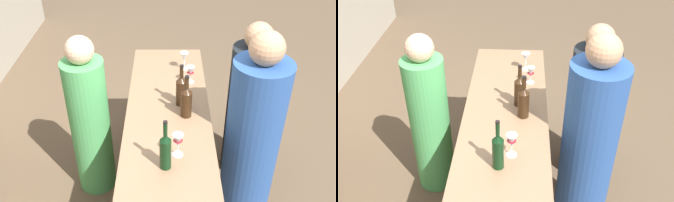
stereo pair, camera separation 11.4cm
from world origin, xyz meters
The scene contains 11 objects.
ground_plane centered at (0.00, 0.00, 0.00)m, with size 12.00×12.00×0.00m, color brown.
bar_counter centered at (0.00, 0.00, 0.48)m, with size 1.85×0.60×0.95m.
wine_bottle_leftmost_dark_green centered at (-0.62, 0.02, 1.08)m, with size 0.07×0.07×0.34m.
wine_bottle_second_left_amber_brown centered at (-0.11, -0.13, 1.07)m, with size 0.08×0.08×0.32m.
wine_bottle_center_amber_brown centered at (0.03, -0.10, 1.07)m, with size 0.08×0.08×0.33m.
wine_glass_near_left centered at (0.35, -0.18, 1.04)m, with size 0.07×0.07×0.14m.
wine_glass_near_center centered at (0.56, -0.14, 1.06)m, with size 0.07×0.07×0.16m.
wine_glass_near_right centered at (-0.51, -0.06, 1.06)m, with size 0.07×0.07×0.16m.
person_left_guest centered at (0.38, -0.69, 0.66)m, with size 0.40×0.40×1.45m.
person_center_guest centered at (-0.23, -0.59, 0.76)m, with size 0.48×0.48×1.64m.
person_server_behind centered at (0.16, 0.63, 0.67)m, with size 0.33×0.33×1.43m.
Camera 1 is at (-2.24, 0.01, 2.53)m, focal length 40.12 mm.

